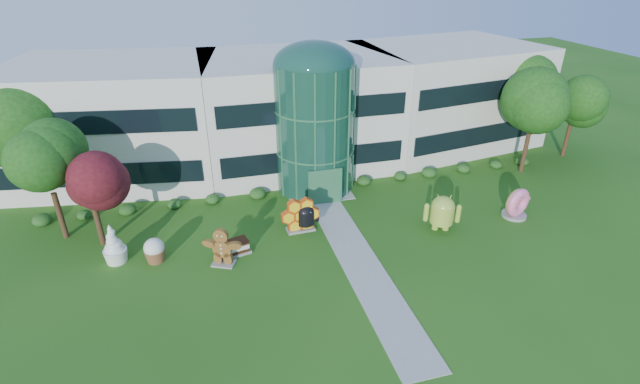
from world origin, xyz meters
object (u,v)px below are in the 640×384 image
object	(u,v)px
android_green	(442,211)
android_black	(305,215)
gingerbread	(222,247)
donut	(517,202)

from	to	relation	value
android_green	android_black	bearing A→B (deg)	-175.11
android_black	android_green	bearing A→B (deg)	-15.35
android_green	gingerbread	distance (m)	14.71
android_black	donut	distance (m)	15.10
gingerbread	donut	bearing A→B (deg)	25.47
android_green	android_black	world-z (taller)	android_green
android_green	gingerbread	size ratio (longest dim) A/B	1.07
donut	gingerbread	world-z (taller)	gingerbread
donut	gingerbread	distance (m)	20.70
android_green	donut	bearing A→B (deg)	21.95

